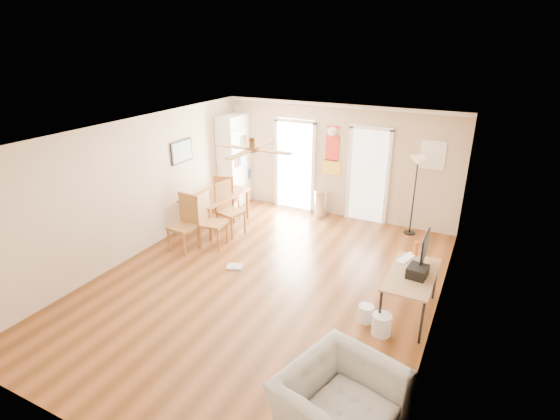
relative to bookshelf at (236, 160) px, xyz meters
The scene contains 30 objects.
floor 4.17m from the bookshelf, 51.34° to the right, with size 7.00×7.00×0.00m, color brown.
ceiling 4.28m from the bookshelf, 51.34° to the right, with size 5.50×7.00×0.00m, color silver, non-canonical shape.
wall_back 2.54m from the bookshelf, ahead, with size 5.50×0.04×2.60m, color beige, non-canonical shape.
wall_front 7.09m from the bookshelf, 69.30° to the right, with size 5.50×0.04×2.60m, color beige, non-canonical shape.
wall_left 3.15m from the bookshelf, 94.44° to the right, with size 0.04×7.00×2.60m, color beige, non-canonical shape.
wall_right 6.12m from the bookshelf, 30.80° to the right, with size 0.04×7.00×2.60m, color beige, non-canonical shape.
crown_molding 4.27m from the bookshelf, 51.34° to the right, with size 5.50×7.00×0.08m, color white, non-canonical shape.
kitchen_doorway 1.50m from the bookshelf, 13.55° to the left, with size 0.90×0.10×2.10m, color white, non-canonical shape.
bathroom_doorway 3.28m from the bookshelf, ahead, with size 0.80×0.10×2.10m, color white, non-canonical shape.
wall_decal 2.45m from the bookshelf, ahead, with size 0.46×0.03×1.10m, color red.
ac_grille 4.61m from the bookshelf, ahead, with size 0.50×0.04×0.60m, color white.
framed_poster 1.84m from the bookshelf, 97.17° to the right, with size 0.04×0.66×0.48m, color black.
ceiling_fan 4.45m from the bookshelf, 53.87° to the right, with size 1.24×1.24×0.20m, color #593819, non-canonical shape.
bookshelf is the anchor object (origin of this frame).
dining_table 1.65m from the bookshelf, 75.99° to the right, with size 0.88×1.47×0.74m, color #A16933, non-canonical shape.
dining_chair_right_a 1.98m from the bookshelf, 61.47° to the right, with size 0.46×0.46×1.12m, color olive, non-canonical shape.
dining_chair_right_b 2.55m from the bookshelf, 68.64° to the right, with size 0.45×0.45×1.10m, color #935C2F, non-canonical shape.
dining_chair_near 2.84m from the bookshelf, 80.08° to the right, with size 0.46×0.46×1.12m, color olive, non-canonical shape.
dining_chair_far 1.25m from the bookshelf, 68.46° to the right, with size 0.45×0.45×1.10m, color #9A5A31, non-canonical shape.
trash_can 2.39m from the bookshelf, ahead, with size 0.30×0.30×0.64m, color silver.
torchiere_lamp 4.33m from the bookshelf, ahead, with size 0.32×0.32×1.70m, color black, non-canonical shape.
computer_desk 5.73m from the bookshelf, 30.81° to the right, with size 0.66×1.31×0.70m, color #A27F57, non-canonical shape.
imac 5.63m from the bookshelf, 27.84° to the right, with size 0.08×0.58×0.54m, color black, non-canonical shape.
keyboard 5.33m from the bookshelf, 27.67° to the right, with size 0.14×0.43×0.02m, color white.
printer 5.78m from the bookshelf, 30.81° to the right, with size 0.27×0.31×0.16m, color black.
orange_bottle 5.33m from the bookshelf, 25.50° to the right, with size 0.08×0.08×0.24m, color #D84D13.
wastebasket_a 5.60m from the bookshelf, 37.78° to the right, with size 0.23×0.23×0.27m, color silver.
wastebasket_b 5.93m from the bookshelf, 37.57° to the right, with size 0.27×0.27×0.32m, color silver.
floor_cloth 3.56m from the bookshelf, 58.85° to the right, with size 0.27×0.21×0.04m, color #9D9D98.
armchair 7.20m from the bookshelf, 49.44° to the right, with size 1.21×1.05×0.78m, color #A6A5A0.
Camera 1 is at (3.13, -5.60, 3.96)m, focal length 27.68 mm.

